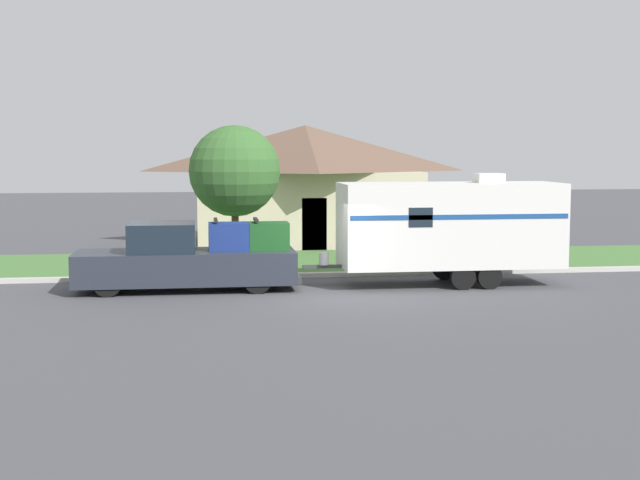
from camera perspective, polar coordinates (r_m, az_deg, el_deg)
name	(u,v)px	position (r m, az deg, el deg)	size (l,w,h in m)	color
ground_plane	(331,296)	(24.63, 0.70, -3.63)	(120.00, 120.00, 0.00)	#47474C
curb_strip	(313,275)	(28.29, -0.42, -2.24)	(80.00, 0.30, 0.14)	beige
lawn_strip	(300,262)	(31.88, -1.26, -1.42)	(80.00, 7.00, 0.03)	#477538
house_across_street	(305,182)	(38.54, -0.96, 3.73)	(10.02, 6.67, 5.06)	beige
pickup_truck	(188,259)	(25.86, -8.46, -1.23)	(6.38, 2.08, 2.06)	black
travel_trailer	(450,225)	(26.82, 8.33, 0.96)	(7.71, 2.25, 3.33)	black
mailbox	(451,241)	(29.91, 8.37, -0.06)	(0.48, 0.20, 1.30)	brown
tree_in_yard	(235,171)	(29.51, -5.48, 4.40)	(3.01, 3.01, 4.83)	brown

